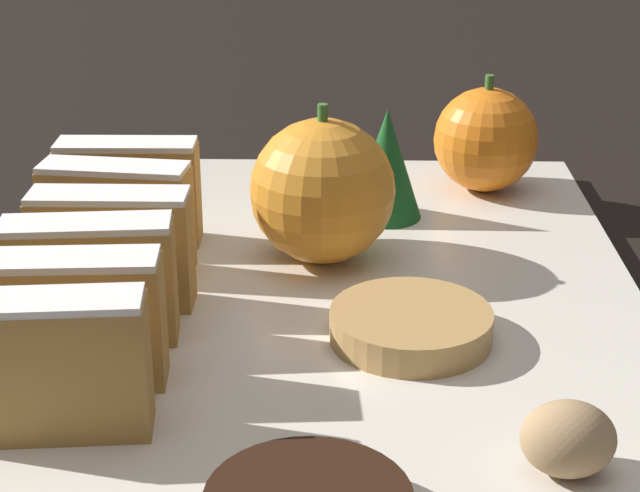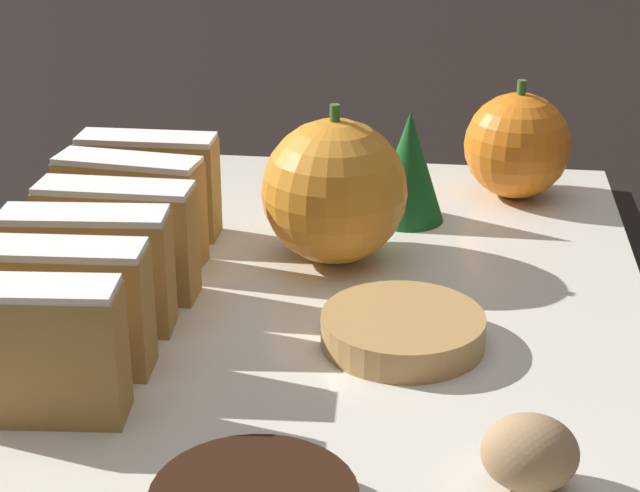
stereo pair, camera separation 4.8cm
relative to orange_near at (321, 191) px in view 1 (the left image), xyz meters
The scene contains 13 objects.
ground_plane 0.07m from the orange_near, 89.42° to the right, with size 6.00×6.00×0.00m, color black.
serving_platter 0.07m from the orange_near, 89.42° to the right, with size 0.31×0.43×0.01m.
stollen_slice_front 0.19m from the orange_near, 120.48° to the right, with size 0.07×0.03×0.06m.
stollen_slice_second 0.16m from the orange_near, 127.31° to the right, with size 0.07×0.03×0.06m.
stollen_slice_third 0.13m from the orange_near, 137.29° to the right, with size 0.07×0.03×0.06m.
stollen_slice_fourth 0.11m from the orange_near, 150.76° to the right, with size 0.07×0.02×0.06m.
stollen_slice_fifth 0.10m from the orange_near, behind, with size 0.07×0.03×0.06m.
stollen_slice_sixth 0.10m from the orange_near, 168.56° to the left, with size 0.07×0.02×0.06m.
orange_near is the anchor object (origin of this frame).
orange_far 0.14m from the orange_near, 48.08° to the left, with size 0.06×0.06×0.07m.
walnut 0.21m from the orange_near, 64.18° to the right, with size 0.03×0.03×0.03m.
gingerbread_cookie 0.10m from the orange_near, 65.00° to the right, with size 0.07×0.07×0.01m.
evergreen_sprig 0.07m from the orange_near, 59.71° to the left, with size 0.04×0.04×0.06m.
Camera 1 is at (0.01, -0.45, 0.23)m, focal length 60.00 mm.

